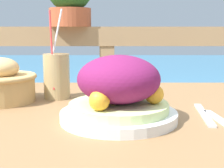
# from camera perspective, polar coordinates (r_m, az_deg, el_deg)

# --- Properties ---
(patio_table) EXTENTS (0.96, 0.76, 0.76)m
(patio_table) POSITION_cam_1_polar(r_m,az_deg,el_deg) (0.78, -1.70, -13.20)
(patio_table) COLOR olive
(patio_table) RESTS_ON ground_plane
(railing_fence) EXTENTS (2.80, 0.08, 0.96)m
(railing_fence) POSITION_cam_1_polar(r_m,az_deg,el_deg) (1.52, -0.81, 1.70)
(railing_fence) COLOR #937551
(railing_fence) RESTS_ON ground_plane
(sea_backdrop) EXTENTS (12.00, 4.00, 0.45)m
(sea_backdrop) POSITION_cam_1_polar(r_m,az_deg,el_deg) (4.07, -0.25, -0.20)
(sea_backdrop) COLOR teal
(sea_backdrop) RESTS_ON ground_plane
(salad_plate) EXTENTS (0.25, 0.25, 0.14)m
(salad_plate) POSITION_cam_1_polar(r_m,az_deg,el_deg) (0.65, 1.32, -1.59)
(salad_plate) COLOR silver
(salad_plate) RESTS_ON patio_table
(drink_glass) EXTENTS (0.07, 0.07, 0.24)m
(drink_glass) POSITION_cam_1_polar(r_m,az_deg,el_deg) (0.87, -10.00, 1.50)
(drink_glass) COLOR tan
(drink_glass) RESTS_ON patio_table
(bread_basket) EXTENTS (0.18, 0.18, 0.12)m
(bread_basket) POSITION_cam_1_polar(r_m,az_deg,el_deg) (0.87, -19.42, 0.07)
(bread_basket) COLOR tan
(bread_basket) RESTS_ON patio_table
(fork) EXTENTS (0.03, 0.18, 0.00)m
(fork) POSITION_cam_1_polar(r_m,az_deg,el_deg) (0.73, 16.57, -5.36)
(fork) COLOR silver
(fork) RESTS_ON patio_table
(knife) EXTENTS (0.03, 0.18, 0.00)m
(knife) POSITION_cam_1_polar(r_m,az_deg,el_deg) (0.68, 19.84, -6.66)
(knife) COLOR silver
(knife) RESTS_ON patio_table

